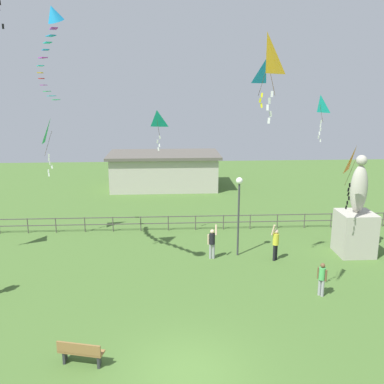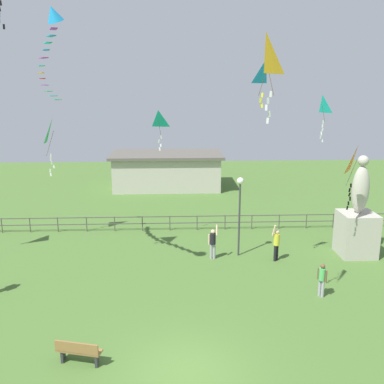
{
  "view_description": "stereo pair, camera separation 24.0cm",
  "coord_description": "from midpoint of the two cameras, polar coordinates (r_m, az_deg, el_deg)",
  "views": [
    {
      "loc": [
        -0.55,
        -11.91,
        8.85
      ],
      "look_at": [
        0.52,
        6.6,
        4.31
      ],
      "focal_mm": 40.22,
      "sensor_mm": 36.0,
      "label": 1
    },
    {
      "loc": [
        -0.31,
        -11.93,
        8.85
      ],
      "look_at": [
        0.52,
        6.6,
        4.31
      ],
      "focal_mm": 40.22,
      "sensor_mm": 36.0,
      "label": 2
    }
  ],
  "objects": [
    {
      "name": "kite_3",
      "position": [
        15.05,
        9.39,
        17.35
      ],
      "size": [
        0.99,
        1.1,
        2.96
      ],
      "color": "yellow"
    },
    {
      "name": "person_3",
      "position": [
        22.88,
        10.74,
        -6.54
      ],
      "size": [
        0.5,
        0.42,
        1.99
      ],
      "color": "black",
      "rests_on": "ground_plane"
    },
    {
      "name": "kite_1",
      "position": [
        19.18,
        9.34,
        15.27
      ],
      "size": [
        0.81,
        0.76,
        2.02
      ],
      "color": "#198CD1"
    },
    {
      "name": "kite_2",
      "position": [
        21.84,
        20.56,
        3.83
      ],
      "size": [
        0.9,
        1.06,
        3.16
      ],
      "color": "orange"
    },
    {
      "name": "kite_5",
      "position": [
        25.65,
        -18.39,
        7.38
      ],
      "size": [
        0.79,
        0.77,
        3.3
      ],
      "color": "#1EB759"
    },
    {
      "name": "lamppost",
      "position": [
        22.63,
        5.94,
        -0.93
      ],
      "size": [
        0.36,
        0.36,
        4.29
      ],
      "color": "#38383D",
      "rests_on": "ground_plane"
    },
    {
      "name": "kite_4",
      "position": [
        26.41,
        16.35,
        10.79
      ],
      "size": [
        0.68,
        0.82,
        2.74
      ],
      "color": "#19B2B2"
    },
    {
      "name": "person_1",
      "position": [
        22.71,
        2.38,
        -6.58
      ],
      "size": [
        0.49,
        0.34,
        1.9
      ],
      "color": "#99999E",
      "rests_on": "ground_plane"
    },
    {
      "name": "pavilion_building",
      "position": [
        38.61,
        -3.9,
        2.9
      ],
      "size": [
        9.8,
        5.59,
        3.12
      ],
      "color": "#B7B2A3",
      "rests_on": "ground_plane"
    },
    {
      "name": "person_0",
      "position": [
        19.66,
        16.51,
        -10.77
      ],
      "size": [
        0.32,
        0.38,
        1.52
      ],
      "color": "#99999E",
      "rests_on": "ground_plane"
    },
    {
      "name": "ground_plane",
      "position": [
        14.85,
        -1.08,
        -22.81
      ],
      "size": [
        80.0,
        80.0,
        0.0
      ],
      "primitive_type": "plane",
      "color": "#476B2D"
    },
    {
      "name": "statue_monument",
      "position": [
        24.68,
        20.6,
        -4.03
      ],
      "size": [
        1.83,
        1.83,
        5.43
      ],
      "color": "#B2AD9E",
      "rests_on": "ground_plane"
    },
    {
      "name": "kite_7",
      "position": [
        24.16,
        -4.94,
        9.27
      ],
      "size": [
        0.86,
        0.93,
        2.22
      ],
      "color": "#19B2B2"
    },
    {
      "name": "streamer_kite",
      "position": [
        17.97,
        -18.47,
        20.14
      ],
      "size": [
        2.33,
        6.77,
        3.57
      ],
      "color": "#198CD1"
    },
    {
      "name": "waterfront_railing",
      "position": [
        27.19,
        -3.07,
        -3.84
      ],
      "size": [
        36.02,
        0.06,
        0.95
      ],
      "color": "#4C4742",
      "rests_on": "ground_plane"
    },
    {
      "name": "park_bench",
      "position": [
        15.37,
        -15.03,
        -19.82
      ],
      "size": [
        1.55,
        0.77,
        0.85
      ],
      "color": "olive",
      "rests_on": "ground_plane"
    }
  ]
}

